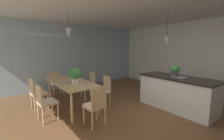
# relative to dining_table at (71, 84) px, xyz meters

# --- Properties ---
(ground_plane) EXTENTS (10.00, 8.40, 0.04)m
(ground_plane) POSITION_rel_dining_table_xyz_m (1.82, 1.13, -0.70)
(ground_plane) COLOR brown
(wall_back_kitchen) EXTENTS (10.00, 0.12, 2.70)m
(wall_back_kitchen) POSITION_rel_dining_table_xyz_m (1.82, 4.39, 0.67)
(wall_back_kitchen) COLOR white
(wall_back_kitchen) RESTS_ON ground_plane
(window_wall_left_glazing) EXTENTS (0.06, 8.40, 2.70)m
(window_wall_left_glazing) POSITION_rel_dining_table_xyz_m (-2.24, 1.13, 0.67)
(window_wall_left_glazing) COLOR #9EB7C6
(window_wall_left_glazing) RESTS_ON ground_plane
(dining_table) EXTENTS (1.94, 0.88, 0.75)m
(dining_table) POSITION_rel_dining_table_xyz_m (0.00, 0.00, 0.00)
(dining_table) COLOR tan
(dining_table) RESTS_ON ground_plane
(chair_kitchen_end) EXTENTS (0.42, 0.42, 0.87)m
(chair_kitchen_end) POSITION_rel_dining_table_xyz_m (1.34, 0.00, -0.21)
(chair_kitchen_end) COLOR tan
(chair_kitchen_end) RESTS_ON ground_plane
(chair_near_left) EXTENTS (0.43, 0.43, 0.87)m
(chair_near_left) POSITION_rel_dining_table_xyz_m (-0.43, -0.81, -0.21)
(chair_near_left) COLOR tan
(chair_near_left) RESTS_ON ground_plane
(chair_near_right) EXTENTS (0.44, 0.44, 0.87)m
(chair_near_right) POSITION_rel_dining_table_xyz_m (0.44, -0.81, -0.21)
(chair_near_right) COLOR tan
(chair_near_right) RESTS_ON ground_plane
(chair_far_left) EXTENTS (0.43, 0.43, 0.87)m
(chair_far_left) POSITION_rel_dining_table_xyz_m (-0.43, 0.81, -0.21)
(chair_far_left) COLOR tan
(chair_far_left) RESTS_ON ground_plane
(chair_window_end) EXTENTS (0.41, 0.41, 0.87)m
(chair_window_end) POSITION_rel_dining_table_xyz_m (-1.34, -0.00, -0.21)
(chair_window_end) COLOR tan
(chair_window_end) RESTS_ON ground_plane
(chair_far_right) EXTENTS (0.42, 0.42, 0.87)m
(chair_far_right) POSITION_rel_dining_table_xyz_m (0.44, 0.81, -0.21)
(chair_far_right) COLOR tan
(chair_far_right) RESTS_ON ground_plane
(kitchen_island) EXTENTS (2.04, 0.87, 0.91)m
(kitchen_island) POSITION_rel_dining_table_xyz_m (1.88, 2.31, -0.22)
(kitchen_island) COLOR white
(kitchen_island) RESTS_ON ground_plane
(pendant_over_table) EXTENTS (0.17, 0.17, 0.73)m
(pendant_over_table) POSITION_rel_dining_table_xyz_m (-0.17, 0.06, 1.43)
(pendant_over_table) COLOR black
(pendant_over_island_main) EXTENTS (0.16, 0.16, 0.92)m
(pendant_over_island_main) POSITION_rel_dining_table_xyz_m (1.48, 2.31, 1.21)
(pendant_over_island_main) COLOR black
(potted_plant_on_island) EXTENTS (0.24, 0.24, 0.33)m
(potted_plant_on_island) POSITION_rel_dining_table_xyz_m (1.78, 2.31, 0.39)
(potted_plant_on_island) COLOR #4C4C51
(potted_plant_on_island) RESTS_ON kitchen_island
(potted_plant_on_table) EXTENTS (0.31, 0.31, 0.42)m
(potted_plant_on_table) POSITION_rel_dining_table_xyz_m (0.30, 0.01, 0.30)
(potted_plant_on_table) COLOR beige
(potted_plant_on_table) RESTS_ON dining_table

